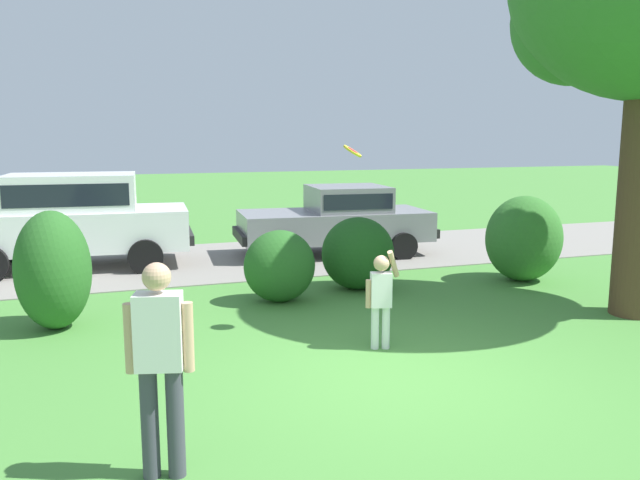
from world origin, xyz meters
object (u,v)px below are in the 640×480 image
Objects in this scene: parked_sedan at (338,218)px; frisbee at (352,151)px; parked_suv at (73,216)px; adult_onlooker at (160,358)px; child_thrower at (381,294)px.

frisbee reaches higher than parked_sedan.
parked_suv is at bearing 176.31° from parked_sedan.
parked_sedan is at bearing 71.07° from frisbee.
adult_onlooker is (-2.84, -3.09, -1.50)m from frisbee.
parked_suv is 7.04m from frisbee.
frisbee is 4.45m from adult_onlooker.
parked_suv is 16.35× the size of frisbee.
adult_onlooker is at bearing -132.63° from frisbee.
child_thrower is 3.70m from adult_onlooker.
child_thrower is 4.37× the size of frisbee.
parked_sedan is 9.73m from adult_onlooker.
parked_suv reaches higher than adult_onlooker.
parked_sedan reaches higher than child_thrower.
adult_onlooker is at bearing -84.18° from parked_suv.
adult_onlooker is (-4.70, -8.52, 0.13)m from parked_sedan.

